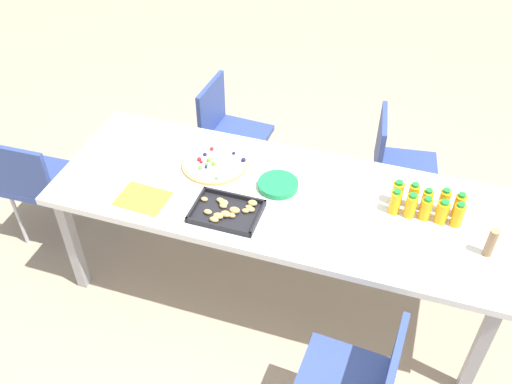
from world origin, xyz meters
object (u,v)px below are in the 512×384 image
(juice_bottle_2, at_px, (427,200))
(juice_bottle_6, at_px, (442,212))
(paper_folder, at_px, (143,199))
(juice_bottle_1, at_px, (444,201))
(plate_stack, at_px, (278,185))
(chair_end, at_px, (38,181))
(juice_bottle_3, at_px, (413,196))
(chair_far_left, at_px, (359,384))
(juice_bottle_0, at_px, (459,205))
(chair_near_right, at_px, (228,129))
(fruit_pizza, at_px, (215,163))
(juice_bottle_8, at_px, (411,206))
(napkin_stack, at_px, (138,145))
(cardboard_tube, at_px, (491,243))
(juice_bottle_4, at_px, (397,193))
(party_table, at_px, (279,203))
(juice_bottle_7, at_px, (426,209))
(snack_tray, at_px, (227,212))
(juice_bottle_9, at_px, (395,202))
(chair_near_left, at_px, (396,163))
(juice_bottle_5, at_px, (458,215))

(juice_bottle_2, height_order, juice_bottle_6, juice_bottle_6)
(juice_bottle_6, height_order, paper_folder, juice_bottle_6)
(juice_bottle_1, xyz_separation_m, plate_stack, (0.85, 0.08, -0.05))
(juice_bottle_2, bearing_deg, chair_end, 4.85)
(juice_bottle_3, bearing_deg, juice_bottle_6, 156.06)
(chair_end, bearing_deg, chair_far_left, -20.91)
(juice_bottle_0, bearing_deg, chair_near_right, -24.51)
(juice_bottle_3, distance_m, plate_stack, 0.70)
(fruit_pizza, bearing_deg, chair_far_left, 137.65)
(juice_bottle_8, bearing_deg, juice_bottle_6, -176.98)
(napkin_stack, bearing_deg, cardboard_tube, 172.63)
(juice_bottle_4, xyz_separation_m, paper_folder, (1.26, 0.38, -0.07))
(party_table, bearing_deg, juice_bottle_6, -175.89)
(juice_bottle_7, bearing_deg, napkin_stack, -3.25)
(juice_bottle_7, relative_size, snack_tray, 0.39)
(paper_folder, bearing_deg, juice_bottle_9, -166.12)
(juice_bottle_3, bearing_deg, chair_near_left, -79.43)
(chair_end, height_order, chair_near_right, same)
(juice_bottle_0, distance_m, juice_bottle_7, 0.17)
(party_table, distance_m, plate_stack, 0.10)
(party_table, distance_m, napkin_stack, 0.92)
(party_table, relative_size, juice_bottle_5, 17.01)
(juice_bottle_9, distance_m, cardboard_tube, 0.49)
(chair_near_left, xyz_separation_m, plate_stack, (0.57, 0.74, 0.27))
(party_table, distance_m, juice_bottle_9, 0.61)
(snack_tray, height_order, napkin_stack, snack_tray)
(chair_near_left, distance_m, juice_bottle_4, 0.75)
(snack_tray, bearing_deg, paper_folder, 4.43)
(chair_far_left, distance_m, snack_tray, 1.04)
(juice_bottle_5, height_order, paper_folder, juice_bottle_5)
(juice_bottle_2, distance_m, snack_tray, 1.02)
(fruit_pizza, height_order, snack_tray, fruit_pizza)
(juice_bottle_0, xyz_separation_m, napkin_stack, (1.81, -0.02, -0.06))
(chair_near_right, relative_size, juice_bottle_7, 6.16)
(juice_bottle_5, bearing_deg, cardboard_tube, 134.18)
(cardboard_tube, bearing_deg, juice_bottle_5, -45.82)
(juice_bottle_7, distance_m, cardboard_tube, 0.35)
(party_table, height_order, paper_folder, paper_folder)
(fruit_pizza, xyz_separation_m, paper_folder, (0.25, 0.39, -0.01))
(juice_bottle_3, relative_size, napkin_stack, 1.01)
(snack_tray, xyz_separation_m, napkin_stack, (0.70, -0.37, -0.00))
(juice_bottle_8, distance_m, napkin_stack, 1.58)
(juice_bottle_5, height_order, snack_tray, juice_bottle_5)
(juice_bottle_8, bearing_deg, napkin_stack, -3.64)
(party_table, xyz_separation_m, chair_far_left, (-0.61, 0.80, -0.19))
(fruit_pizza, bearing_deg, juice_bottle_8, 175.96)
(juice_bottle_3, relative_size, juice_bottle_7, 1.12)
(fruit_pizza, bearing_deg, juice_bottle_5, 176.90)
(chair_end, xyz_separation_m, snack_tray, (-1.31, 0.16, 0.27))
(juice_bottle_8, distance_m, paper_folder, 1.38)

